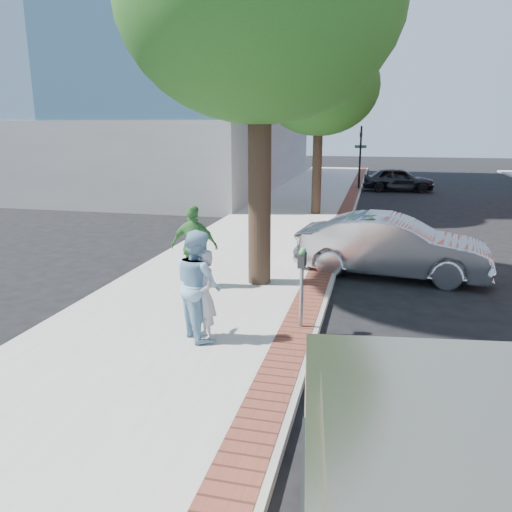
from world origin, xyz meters
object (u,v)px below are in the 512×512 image
(parking_meter, at_px, (302,271))
(bg_car, at_px, (398,179))
(person_officer, at_px, (199,285))
(sedan_silver, at_px, (392,246))
(person_gray, at_px, (204,296))
(person_green, at_px, (194,246))

(parking_meter, height_order, bg_car, parking_meter)
(person_officer, distance_m, sedan_silver, 6.09)
(person_officer, xyz_separation_m, bg_car, (4.09, 23.43, -0.39))
(parking_meter, xyz_separation_m, person_gray, (-1.53, -0.91, -0.27))
(person_green, distance_m, sedan_silver, 5.02)
(parking_meter, bearing_deg, person_officer, -153.20)
(parking_meter, height_order, person_green, person_green)
(parking_meter, relative_size, sedan_silver, 0.31)
(parking_meter, height_order, sedan_silver, parking_meter)
(person_gray, height_order, bg_car, person_gray)
(parking_meter, distance_m, person_green, 3.31)
(person_officer, bearing_deg, bg_car, -53.57)
(sedan_silver, height_order, bg_car, sedan_silver)
(person_officer, relative_size, sedan_silver, 0.40)
(sedan_silver, bearing_deg, person_gray, 155.03)
(person_green, xyz_separation_m, bg_car, (5.17, 20.73, -0.38))
(person_green, distance_m, bg_car, 21.36)
(person_officer, relative_size, person_green, 1.01)
(person_gray, bearing_deg, sedan_silver, 108.64)
(person_gray, distance_m, person_green, 3.03)
(person_gray, relative_size, bg_car, 0.38)
(person_green, bearing_deg, person_gray, 112.30)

